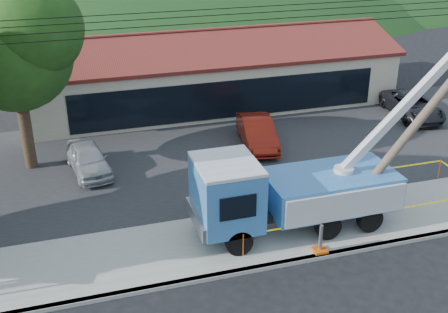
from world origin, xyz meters
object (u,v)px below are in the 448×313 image
(leaning_pole, at_px, (433,104))
(car_dark, at_px, (411,118))
(car_silver, at_px, (90,174))
(car_red, at_px, (257,147))
(utility_truck, at_px, (292,188))

(leaning_pole, xyz_separation_m, car_dark, (6.38, 9.81, -4.89))
(car_silver, height_order, car_dark, car_silver)
(leaning_pole, xyz_separation_m, car_red, (-3.90, 8.45, -4.89))
(utility_truck, relative_size, car_silver, 3.17)
(utility_truck, distance_m, car_red, 8.34)
(car_silver, height_order, car_red, car_red)
(car_silver, bearing_deg, utility_truck, -54.03)
(car_silver, bearing_deg, leaning_pole, -40.04)
(utility_truck, distance_m, car_dark, 15.18)
(utility_truck, bearing_deg, car_dark, 38.33)
(car_silver, bearing_deg, car_red, -4.03)
(utility_truck, bearing_deg, leaning_pole, -4.96)
(leaning_pole, relative_size, car_dark, 1.80)
(leaning_pole, relative_size, car_silver, 2.20)
(leaning_pole, distance_m, car_red, 10.51)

